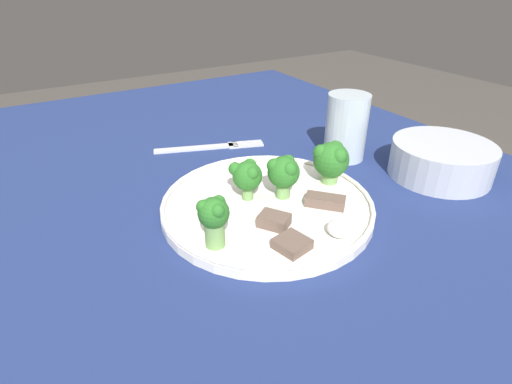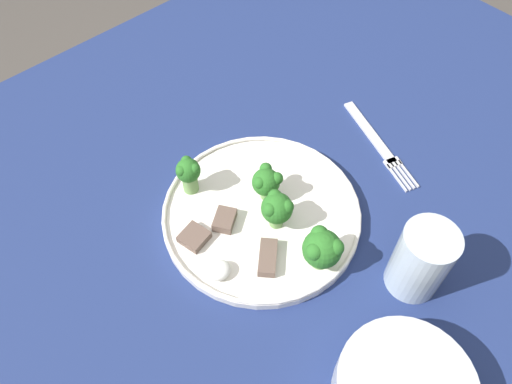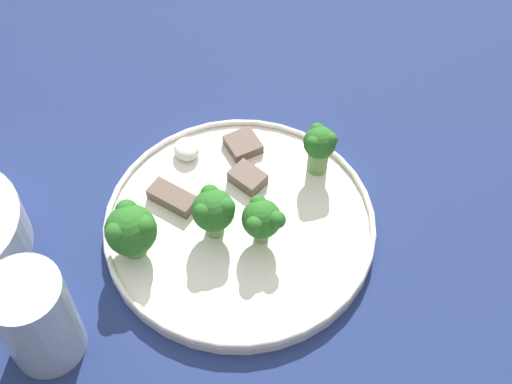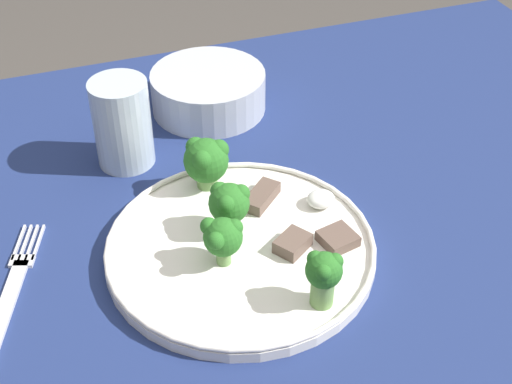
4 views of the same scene
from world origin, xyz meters
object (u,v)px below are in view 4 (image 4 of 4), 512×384
object	(u,v)px
dinner_plate	(240,248)
drinking_glass	(123,128)
fork	(11,293)
cream_bowl	(208,92)

from	to	relation	value
dinner_plate	drinking_glass	xyz separation A→B (m)	(-0.08, 0.20, 0.04)
fork	cream_bowl	bearing A→B (deg)	43.06
dinner_plate	cream_bowl	world-z (taller)	cream_bowl
cream_bowl	fork	bearing A→B (deg)	-136.94
drinking_glass	fork	bearing A→B (deg)	-130.04
dinner_plate	drinking_glass	size ratio (longest dim) A/B	2.57
cream_bowl	drinking_glass	size ratio (longest dim) A/B	1.40
cream_bowl	drinking_glass	world-z (taller)	drinking_glass
fork	drinking_glass	world-z (taller)	drinking_glass
dinner_plate	drinking_glass	world-z (taller)	drinking_glass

